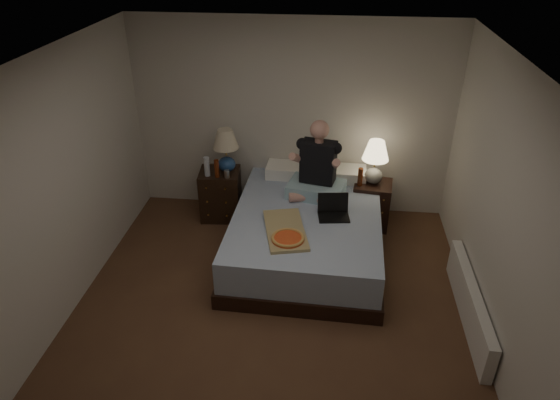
# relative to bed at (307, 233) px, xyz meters

# --- Properties ---
(floor) EXTENTS (4.00, 4.50, 0.00)m
(floor) POSITION_rel_bed_xyz_m (-0.28, -1.17, -0.27)
(floor) COLOR brown
(floor) RESTS_ON ground
(ceiling) EXTENTS (4.00, 4.50, 0.00)m
(ceiling) POSITION_rel_bed_xyz_m (-0.28, -1.17, 2.23)
(ceiling) COLOR white
(ceiling) RESTS_ON ground
(wall_back) EXTENTS (4.00, 0.00, 2.50)m
(wall_back) POSITION_rel_bed_xyz_m (-0.28, 1.08, 0.98)
(wall_back) COLOR beige
(wall_back) RESTS_ON ground
(wall_left) EXTENTS (0.00, 4.50, 2.50)m
(wall_left) POSITION_rel_bed_xyz_m (-2.28, -1.17, 0.98)
(wall_left) COLOR beige
(wall_left) RESTS_ON ground
(wall_right) EXTENTS (0.00, 4.50, 2.50)m
(wall_right) POSITION_rel_bed_xyz_m (1.72, -1.17, 0.98)
(wall_right) COLOR beige
(wall_right) RESTS_ON ground
(bed) EXTENTS (1.71, 2.25, 0.55)m
(bed) POSITION_rel_bed_xyz_m (0.00, 0.00, 0.00)
(bed) COLOR #5270A4
(bed) RESTS_ON floor
(nightstand_left) EXTENTS (0.54, 0.49, 0.65)m
(nightstand_left) POSITION_rel_bed_xyz_m (-1.17, 0.70, 0.05)
(nightstand_left) COLOR black
(nightstand_left) RESTS_ON floor
(nightstand_right) EXTENTS (0.50, 0.46, 0.59)m
(nightstand_right) POSITION_rel_bed_xyz_m (0.77, 0.71, 0.02)
(nightstand_right) COLOR black
(nightstand_right) RESTS_ON floor
(lamp_left) EXTENTS (0.34, 0.34, 0.56)m
(lamp_left) POSITION_rel_bed_xyz_m (-1.07, 0.74, 0.66)
(lamp_left) COLOR navy
(lamp_left) RESTS_ON nightstand_left
(lamp_right) EXTENTS (0.41, 0.41, 0.56)m
(lamp_right) POSITION_rel_bed_xyz_m (0.76, 0.72, 0.60)
(lamp_right) COLOR gray
(lamp_right) RESTS_ON nightstand_right
(water_bottle) EXTENTS (0.07, 0.07, 0.25)m
(water_bottle) POSITION_rel_bed_xyz_m (-1.29, 0.58, 0.50)
(water_bottle) COLOR silver
(water_bottle) RESTS_ON nightstand_left
(soda_can) EXTENTS (0.07, 0.07, 0.10)m
(soda_can) POSITION_rel_bed_xyz_m (-1.04, 0.56, 0.43)
(soda_can) COLOR beige
(soda_can) RESTS_ON nightstand_left
(beer_bottle_left) EXTENTS (0.06, 0.06, 0.23)m
(beer_bottle_left) POSITION_rel_bed_xyz_m (-1.16, 0.56, 0.49)
(beer_bottle_left) COLOR #5A220C
(beer_bottle_left) RESTS_ON nightstand_left
(beer_bottle_right) EXTENTS (0.06, 0.06, 0.23)m
(beer_bottle_right) POSITION_rel_bed_xyz_m (0.60, 0.64, 0.43)
(beer_bottle_right) COLOR #58220C
(beer_bottle_right) RESTS_ON nightstand_right
(person) EXTENTS (0.75, 0.65, 0.93)m
(person) POSITION_rel_bed_xyz_m (0.08, 0.41, 0.74)
(person) COLOR black
(person) RESTS_ON bed
(laptop) EXTENTS (0.37, 0.32, 0.24)m
(laptop) POSITION_rel_bed_xyz_m (0.30, -0.08, 0.39)
(laptop) COLOR black
(laptop) RESTS_ON bed
(pizza_box) EXTENTS (0.57, 0.83, 0.08)m
(pizza_box) POSITION_rel_bed_xyz_m (-0.17, -0.61, 0.31)
(pizza_box) COLOR tan
(pizza_box) RESTS_ON bed
(radiator) EXTENTS (0.10, 1.60, 0.40)m
(radiator) POSITION_rel_bed_xyz_m (1.65, -0.96, -0.07)
(radiator) COLOR silver
(radiator) RESTS_ON floor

